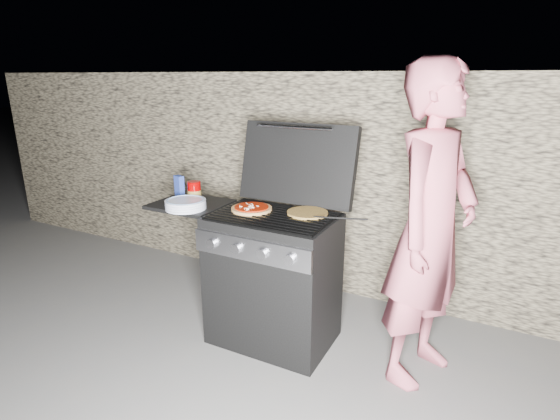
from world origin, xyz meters
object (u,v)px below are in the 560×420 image
at_px(person, 431,229).
at_px(gas_grill, 242,272).
at_px(pizza_topped, 252,208).
at_px(sauce_jar, 194,191).

bearing_deg(person, gas_grill, 112.93).
bearing_deg(person, pizza_topped, 112.24).
bearing_deg(sauce_jar, gas_grill, -6.56).
height_order(gas_grill, sauce_jar, sauce_jar).
bearing_deg(gas_grill, person, 5.49).
relative_size(sauce_jar, person, 0.08).
xyz_separation_m(pizza_topped, sauce_jar, (-0.49, 0.03, 0.05)).
height_order(gas_grill, person, person).
xyz_separation_m(sauce_jar, person, (1.63, 0.07, -0.04)).
bearing_deg(sauce_jar, pizza_topped, -3.12).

